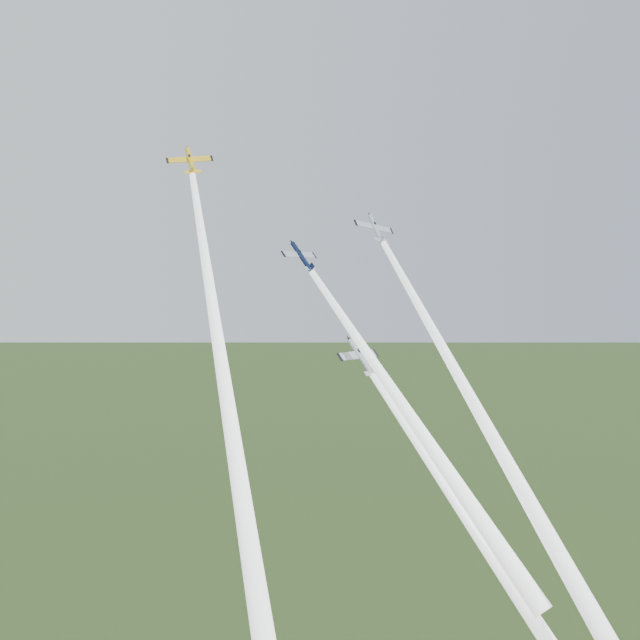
{
  "coord_description": "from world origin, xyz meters",
  "views": [
    {
      "loc": [
        -45.81,
        -111.67,
        100.36
      ],
      "look_at": [
        0.0,
        -6.0,
        92.0
      ],
      "focal_mm": 45.0,
      "sensor_mm": 36.0,
      "label": 1
    }
  ],
  "objects_px": {
    "plane_silver_right": "(375,228)",
    "plane_silver_low": "(361,357)",
    "plane_navy": "(301,256)",
    "plane_yellow": "(190,161)"
  },
  "relations": [
    {
      "from": "plane_yellow",
      "to": "plane_silver_right",
      "type": "distance_m",
      "value": 30.52
    },
    {
      "from": "plane_silver_right",
      "to": "plane_navy",
      "type": "bearing_deg",
      "value": 176.04
    },
    {
      "from": "plane_navy",
      "to": "plane_silver_right",
      "type": "height_order",
      "value": "plane_silver_right"
    },
    {
      "from": "plane_navy",
      "to": "plane_yellow",
      "type": "bearing_deg",
      "value": 130.22
    },
    {
      "from": "plane_navy",
      "to": "plane_silver_right",
      "type": "bearing_deg",
      "value": -19.72
    },
    {
      "from": "plane_yellow",
      "to": "plane_navy",
      "type": "height_order",
      "value": "plane_yellow"
    },
    {
      "from": "plane_silver_right",
      "to": "plane_silver_low",
      "type": "height_order",
      "value": "plane_silver_right"
    },
    {
      "from": "plane_silver_right",
      "to": "plane_silver_low",
      "type": "xyz_separation_m",
      "value": [
        -6.88,
        -8.87,
        -19.25
      ]
    },
    {
      "from": "plane_yellow",
      "to": "plane_silver_right",
      "type": "xyz_separation_m",
      "value": [
        28.21,
        -6.13,
        -9.9
      ]
    },
    {
      "from": "plane_silver_low",
      "to": "plane_navy",
      "type": "bearing_deg",
      "value": 105.82
    }
  ]
}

